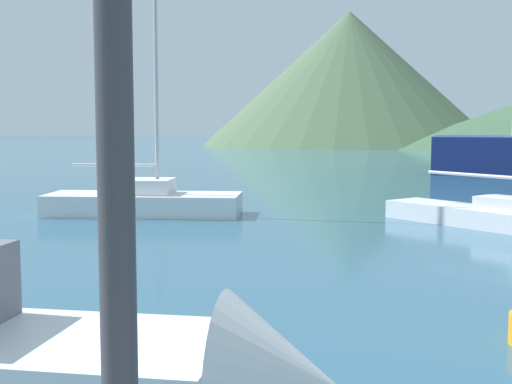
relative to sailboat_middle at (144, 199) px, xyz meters
The scene contains 2 objects.
sailboat_middle is the anchor object (origin of this frame).
hill_west 71.91m from the sailboat_middle, 100.75° to the left, with size 37.31×37.31×16.94m.
Camera 1 is at (7.15, -1.93, 2.91)m, focal length 50.00 mm.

